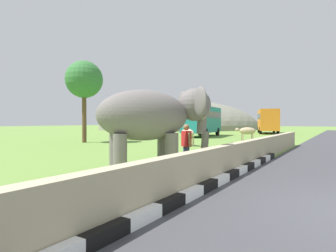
{
  "coord_description": "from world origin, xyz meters",
  "views": [
    {
      "loc": [
        -6.45,
        0.8,
        1.75
      ],
      "look_at": [
        1.73,
        5.89,
        1.6
      ],
      "focal_mm": 30.25,
      "sensor_mm": 36.0,
      "label": 1
    }
  ],
  "objects": [
    {
      "name": "bus_orange",
      "position": [
        37.11,
        10.4,
        2.08
      ],
      "size": [
        9.33,
        4.95,
        3.5
      ],
      "color": "orange",
      "rests_on": "ground_plane"
    },
    {
      "name": "person_handler",
      "position": [
        2.89,
        5.8,
        0.93
      ],
      "size": [
        0.46,
        0.59,
        1.66
      ],
      "color": "navy",
      "rests_on": "ground_plane"
    },
    {
      "name": "bus_teal",
      "position": [
        24.2,
        15.03,
        2.08
      ],
      "size": [
        8.93,
        3.77,
        3.5
      ],
      "color": "teal",
      "rests_on": "ground_plane"
    },
    {
      "name": "cow_near",
      "position": [
        11.67,
        10.34,
        0.87
      ],
      "size": [
        1.52,
        1.73,
        1.23
      ],
      "color": "tan",
      "rests_on": "ground_plane"
    },
    {
      "name": "elephant",
      "position": [
        1.41,
        6.25,
        1.92
      ],
      "size": [
        3.91,
        3.73,
        2.93
      ],
      "color": "slate",
      "rests_on": "ground_plane"
    },
    {
      "name": "striped_curb",
      "position": [
        -0.35,
        3.7,
        0.12
      ],
      "size": [
        16.2,
        0.2,
        0.24
      ],
      "color": "white",
      "rests_on": "ground_plane"
    },
    {
      "name": "barrier_parapet",
      "position": [
        2.0,
        4.0,
        0.5
      ],
      "size": [
        28.0,
        0.36,
        1.0
      ],
      "primitive_type": "cube",
      "color": "tan",
      "rests_on": "ground_plane"
    },
    {
      "name": "hill_east",
      "position": [
        55.0,
        34.69,
        0.0
      ],
      "size": [
        44.92,
        35.94,
        13.75
      ],
      "color": "slate",
      "rests_on": "ground_plane"
    },
    {
      "name": "tree_distant",
      "position": [
        9.97,
        19.29,
        5.23
      ],
      "size": [
        3.1,
        3.1,
        6.84
      ],
      "color": "brown",
      "rests_on": "ground_plane"
    },
    {
      "name": "cow_mid",
      "position": [
        19.68,
        8.42,
        0.87
      ],
      "size": [
        1.23,
        1.87,
        1.23
      ],
      "color": "tan",
      "rests_on": "ground_plane"
    }
  ]
}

